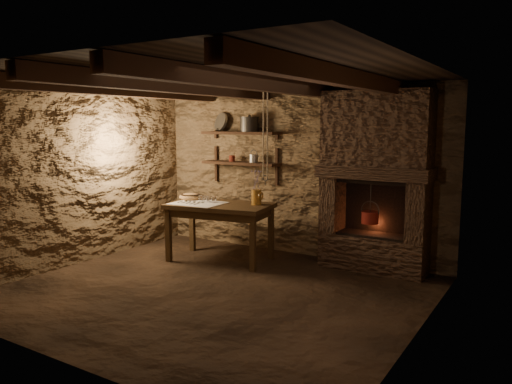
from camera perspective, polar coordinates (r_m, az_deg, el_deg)
The scene contains 25 objects.
floor at distance 5.79m, azimuth -4.83°, elevation -11.24°, with size 4.50×4.50×0.00m, color black.
back_wall at distance 7.21m, azimuth 4.60°, elevation 2.32°, with size 4.50×0.04×2.40m, color #4F3925.
front_wall at distance 4.11m, azimuth -21.92°, elevation -2.39°, with size 4.50×0.04×2.40m, color #4F3925.
left_wall at distance 7.09m, azimuth -19.70°, elevation 1.79°, with size 0.04×4.00×2.40m, color #4F3925.
right_wall at distance 4.55m, azimuth 18.35°, elevation -1.28°, with size 0.04×4.00×2.40m, color #4F3925.
ceiling at distance 5.50m, azimuth -5.13°, elevation 13.13°, with size 4.50×4.00×0.04m, color black.
beam_far_left at distance 6.50m, azimuth -15.96°, elevation 11.25°, with size 0.14×3.95×0.16m, color black.
beam_mid_left at distance 5.80m, azimuth -9.15°, elevation 11.89°, with size 0.14×3.95×0.16m, color black.
beam_mid_right at distance 5.21m, azimuth -0.61°, elevation 12.46°, with size 0.14×3.95×0.16m, color black.
beam_far_right at distance 4.75m, azimuth 9.89°, elevation 12.80°, with size 0.14×3.95×0.16m, color black.
shelf_lower at distance 7.49m, azimuth -1.76°, elevation 3.32°, with size 1.25×0.30×0.04m, color black.
shelf_upper at distance 7.47m, azimuth -1.77°, elevation 6.76°, with size 1.25×0.30×0.04m, color black.
hearth at distance 6.51m, azimuth 13.48°, elevation 1.77°, with size 1.43×0.51×2.30m.
work_table at distance 6.93m, azimuth -4.12°, elevation -4.35°, with size 1.51×1.02×0.80m.
linen_cloth at distance 6.91m, azimuth -6.65°, elevation -1.28°, with size 0.68×0.55×0.01m, color white.
pewter_cutlery_row at distance 6.89m, azimuth -6.76°, elevation -1.22°, with size 0.57×0.22×0.01m, color gray, non-canonical shape.
drinking_glasses at distance 6.99m, azimuth -5.84°, elevation -0.76°, with size 0.22×0.07×0.09m, color white, non-canonical shape.
stoneware_jug at distance 6.73m, azimuth 0.07°, elevation 0.24°, with size 0.16×0.15×0.47m.
wooden_bowl at distance 7.27m, azimuth -7.50°, elevation -0.57°, with size 0.33×0.33×0.12m, color #9D7244.
iron_stockpot at distance 7.38m, azimuth -0.77°, elevation 7.68°, with size 0.27×0.27×0.20m, color #2D2B28.
tin_pan at distance 7.80m, azimuth -4.03°, elevation 8.01°, with size 0.29×0.29×0.04m, color #A3A49E.
small_kettle at distance 7.36m, azimuth -0.27°, elevation 3.86°, with size 0.17×0.13×0.18m, color #A3A49E, non-canonical shape.
rusty_tin at distance 7.57m, azimuth -2.76°, elevation 3.86°, with size 0.09×0.09×0.09m, color #5A1A12.
red_pot at distance 6.55m, azimuth 12.90°, elevation -2.76°, with size 0.25×0.25×0.54m.
hanging_ropes at distance 6.32m, azimuth 1.08°, elevation 7.02°, with size 0.08×0.08×1.20m, color tan, non-canonical shape.
Camera 1 is at (3.28, -4.38, 1.89)m, focal length 35.00 mm.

